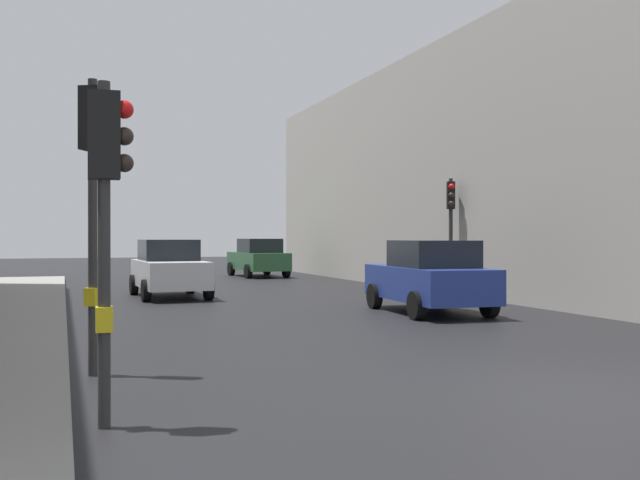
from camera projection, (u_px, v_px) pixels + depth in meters
The scene contains 8 objects.
ground_plane at pixel (580, 391), 8.72m from camera, with size 120.00×120.00×0.00m, color black.
building_facade_right at pixel (547, 177), 28.10m from camera, with size 12.00×29.60×8.30m, color #B2ADA3.
traffic_light_near_right at pixel (94, 171), 9.68m from camera, with size 0.45×0.36×3.94m.
traffic_light_near_left at pixel (107, 189), 7.04m from camera, with size 0.43×0.25×3.34m.
traffic_light_mid_street at pixel (451, 215), 22.46m from camera, with size 0.34×0.45×3.64m.
car_blue_van at pixel (430, 277), 17.68m from camera, with size 2.22×4.30×1.76m.
car_white_compact at pixel (169, 268), 22.36m from camera, with size 2.13×4.26×1.76m.
car_green_estate at pixel (258, 258), 33.91m from camera, with size 2.22×4.30×1.76m.
Camera 1 is at (-5.83, -7.18, 1.84)m, focal length 41.06 mm.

